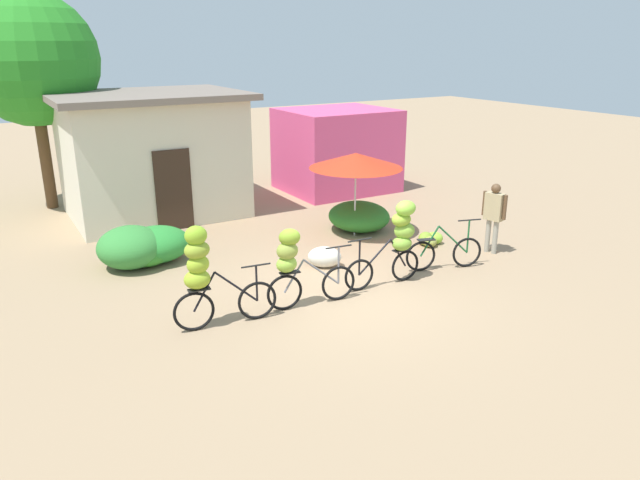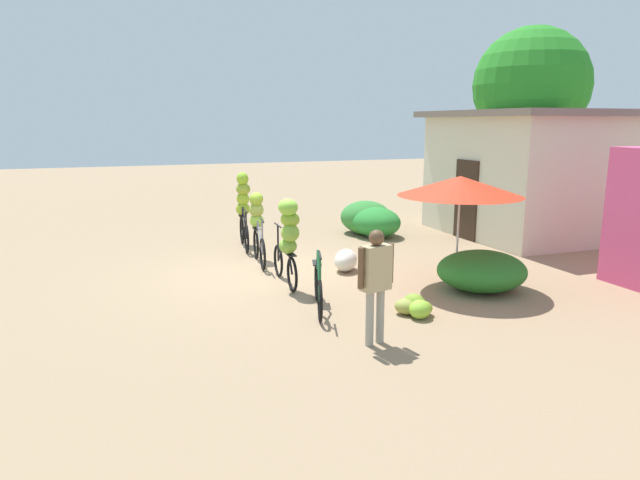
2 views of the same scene
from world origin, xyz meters
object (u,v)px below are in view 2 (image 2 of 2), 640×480
at_px(bicycle_by_shop, 318,288).
at_px(tree_behind_building, 531,86).
at_px(market_umbrella, 460,186).
at_px(banana_pile_on_ground, 415,307).
at_px(building_low, 522,173).
at_px(bicycle_leftmost, 243,204).
at_px(bicycle_near_pile, 257,222).
at_px(produce_sack, 346,260).
at_px(person_vendor, 376,276).
at_px(bicycle_center_loaded, 288,235).

bearing_deg(bicycle_by_shop, tree_behind_building, 124.26).
height_order(market_umbrella, banana_pile_on_ground, market_umbrella).
distance_m(market_umbrella, banana_pile_on_ground, 2.50).
height_order(bicycle_by_shop, banana_pile_on_ground, bicycle_by_shop).
relative_size(building_low, bicycle_leftmost, 2.71).
height_order(bicycle_near_pile, produce_sack, bicycle_near_pile).
bearing_deg(person_vendor, bicycle_center_loaded, -173.68).
bearing_deg(tree_behind_building, building_low, -41.42).
height_order(bicycle_leftmost, bicycle_center_loaded, bicycle_leftmost).
bearing_deg(building_low, bicycle_center_loaded, -70.01).
bearing_deg(bicycle_center_loaded, produce_sack, 118.28).
relative_size(tree_behind_building, bicycle_leftmost, 3.27).
xyz_separation_m(tree_behind_building, bicycle_center_loaded, (5.00, -9.31, -3.02)).
relative_size(building_low, bicycle_near_pile, 2.84).
bearing_deg(produce_sack, person_vendor, -17.20).
relative_size(bicycle_leftmost, bicycle_by_shop, 1.10).
relative_size(bicycle_near_pile, bicycle_by_shop, 1.05).
distance_m(tree_behind_building, market_umbrella, 9.02).
xyz_separation_m(bicycle_center_loaded, banana_pile_on_ground, (2.04, 1.41, -0.84)).
bearing_deg(market_umbrella, bicycle_near_pile, -137.72).
distance_m(bicycle_leftmost, person_vendor, 6.69).
xyz_separation_m(tree_behind_building, market_umbrella, (5.94, -6.44, -2.17)).
bearing_deg(bicycle_by_shop, building_low, 118.72).
distance_m(building_low, banana_pile_on_ground, 7.60).
height_order(bicycle_by_shop, person_vendor, person_vendor).
bearing_deg(person_vendor, banana_pile_on_ground, 126.65).
height_order(bicycle_center_loaded, produce_sack, bicycle_center_loaded).
distance_m(bicycle_near_pile, bicycle_center_loaded, 2.22).
height_order(tree_behind_building, bicycle_leftmost, tree_behind_building).
xyz_separation_m(building_low, person_vendor, (5.48, -6.90, -0.68)).
distance_m(tree_behind_building, bicycle_near_pile, 10.21).
xyz_separation_m(tree_behind_building, produce_sack, (4.23, -7.88, -3.78)).
height_order(tree_behind_building, produce_sack, tree_behind_building).
xyz_separation_m(market_umbrella, bicycle_center_loaded, (-0.93, -2.87, -0.85)).
xyz_separation_m(building_low, bicycle_center_loaded, (2.63, -7.22, -0.65)).
relative_size(bicycle_leftmost, bicycle_center_loaded, 1.05).
bearing_deg(bicycle_leftmost, tree_behind_building, 97.22).
height_order(market_umbrella, bicycle_by_shop, market_umbrella).
bearing_deg(bicycle_center_loaded, tree_behind_building, 118.24).
relative_size(market_umbrella, bicycle_near_pile, 1.30).
bearing_deg(bicycle_by_shop, market_umbrella, 97.05).
bearing_deg(market_umbrella, person_vendor, -53.14).
bearing_deg(person_vendor, tree_behind_building, 131.12).
relative_size(market_umbrella, produce_sack, 3.13).
distance_m(tree_behind_building, bicycle_center_loaded, 10.99).
xyz_separation_m(bicycle_near_pile, person_vendor, (5.07, 0.31, 0.10)).
distance_m(market_umbrella, bicycle_by_shop, 3.17).
distance_m(building_low, tree_behind_building, 3.96).
distance_m(bicycle_leftmost, bicycle_center_loaded, 3.83).
distance_m(banana_pile_on_ground, produce_sack, 2.81).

